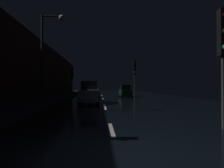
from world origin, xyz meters
TOP-DOWN VIEW (x-y plane):
  - ground at (0.00, 24.50)m, footprint 25.77×84.00m
  - sidewalk_left at (-6.68, 24.50)m, footprint 4.40×84.00m
  - building_facade_left at (-9.28, 21.00)m, footprint 0.80×63.00m
  - lane_centerline at (0.00, 17.51)m, footprint 0.16×29.76m
  - traffic_light_near_right at (4.48, 2.70)m, footprint 0.35×0.48m
  - traffic_light_far_right at (4.38, 20.23)m, footprint 0.31×0.46m
  - traffic_light_far_left at (-4.39, 22.04)m, footprint 0.35×0.48m
  - streetlamp_overhead at (-4.11, 9.00)m, footprint 1.70×0.44m
  - car_approaching_headlights at (-1.49, 14.50)m, footprint 2.05×4.45m
  - car_parked_right_far at (3.58, 23.60)m, footprint 1.77×3.84m

SIDE VIEW (x-z plane):
  - ground at x=0.00m, z-range -0.02..0.00m
  - lane_centerline at x=0.00m, z-range 0.00..0.01m
  - sidewalk_left at x=-6.68m, z-range 0.00..0.15m
  - car_parked_right_far at x=3.58m, z-range -0.08..1.85m
  - car_approaching_headlights at x=-1.49m, z-range -0.10..2.14m
  - traffic_light_far_left at x=-4.39m, z-range 1.04..5.70m
  - traffic_light_near_right at x=4.48m, z-range 1.10..5.95m
  - traffic_light_far_right at x=4.38m, z-range 1.22..6.45m
  - building_facade_left at x=-9.28m, z-range 0.00..8.47m
  - streetlamp_overhead at x=-4.11m, z-range 1.15..8.05m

